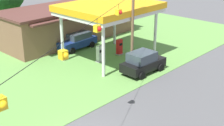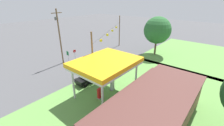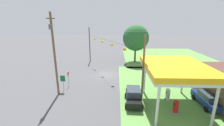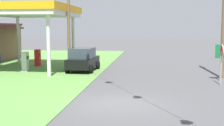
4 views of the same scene
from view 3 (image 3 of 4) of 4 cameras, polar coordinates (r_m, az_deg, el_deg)
The scene contains 12 objects.
ground_plane at distance 28.98m, azimuth -1.84°, elevation -4.41°, with size 160.00×160.00×0.00m, color #4C4C4F.
grass_verge_opposite_corner at distance 46.50m, azimuth 19.60°, elevation 2.50°, with size 24.00×24.00×0.04m, color #5B8E42.
gas_station_canopy at distance 18.38m, azimuth 22.95°, elevation -2.01°, with size 8.55×6.77×5.32m.
fuel_pump_near at distance 21.07m, azimuth 20.42°, elevation -11.42°, with size 0.71×0.56×1.57m.
fuel_pump_far at distance 18.82m, azimuth 23.07°, elevation -15.18°, with size 0.71×0.56×1.57m.
car_at_pumps_front at distance 19.36m, azimuth 8.15°, elevation -12.32°, with size 4.14×2.23×1.89m.
car_at_pumps_rear at distance 22.02m, azimuth 32.76°, elevation -11.39°, with size 4.55×2.22×1.74m.
stop_sign_roadside at distance 24.35m, azimuth -16.34°, elevation -4.56°, with size 0.80×0.08×2.50m.
route_sign at distance 23.08m, azimuth -18.21°, elevation -6.14°, with size 0.10×0.70×2.40m.
utility_pole_main at distance 20.95m, azimuth -21.20°, elevation 4.13°, with size 2.20×0.44×11.10m.
signal_span_gantry at distance 27.71m, azimuth -1.95°, elevation 4.65°, with size 20.16×10.24×8.52m.
tree_west_verge at distance 37.27m, azimuth 9.05°, elevation 9.39°, with size 6.31×6.31×9.12m.
Camera 3 is at (27.12, 1.80, 10.06)m, focal length 24.00 mm.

